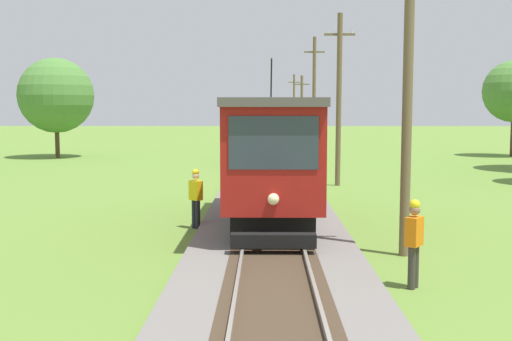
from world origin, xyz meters
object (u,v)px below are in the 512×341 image
utility_pole_horizon (294,106)px  tree_left_near (56,96)px  utility_pole_distant (302,111)px  track_worker (414,240)px  freight_car (268,140)px  second_worker (196,196)px  utility_pole_far (314,98)px  utility_pole_near_tram (408,79)px  red_tram (272,155)px  utility_pole_mid (339,99)px

utility_pole_horizon → tree_left_near: utility_pole_horizon is taller
utility_pole_distant → track_worker: bearing=-90.5°
freight_car → second_worker: (-2.25, -22.22, -0.57)m
freight_car → tree_left_near: (-15.43, 4.78, 2.97)m
utility_pole_far → second_worker: 25.77m
utility_pole_near_tram → utility_pole_horizon: (0.00, 58.05, -0.38)m
red_tram → freight_car: red_tram is taller
freight_car → utility_pole_horizon: 32.71m
utility_pole_horizon → freight_car: bearing=-95.6°
utility_pole_horizon → utility_pole_near_tram: bearing=-90.0°
utility_pole_far → tree_left_near: bearing=173.7°
utility_pole_far → utility_pole_mid: bearing=-90.0°
freight_car → utility_pole_far: utility_pole_far is taller
track_worker → second_worker: 7.92m
red_tram → utility_pole_mid: utility_pole_mid is taller
freight_car → utility_pole_distant: bearing=79.4°
red_tram → utility_pole_distant: utility_pole_distant is taller
utility_pole_near_tram → utility_pole_far: size_ratio=0.98×
tree_left_near → utility_pole_mid: bearing=-41.7°
red_tram → utility_pole_mid: 10.88m
track_worker → second_worker: bearing=166.3°
track_worker → tree_left_near: (-18.18, 33.14, 3.54)m
utility_pole_far → tree_left_near: size_ratio=1.17×
utility_pole_distant → red_tram: bearing=-94.7°
utility_pole_distant → second_worker: size_ratio=3.70×
red_tram → utility_pole_horizon: size_ratio=1.13×
freight_car → track_worker: 28.50m
second_worker → tree_left_near: size_ratio=0.25×
red_tram → second_worker: (-2.26, -0.20, -1.21)m
freight_car → utility_pole_horizon: bearing=84.4°
utility_pole_near_tram → tree_left_near: size_ratio=1.15×
utility_pole_distant → utility_pole_horizon: (0.00, 15.43, 0.47)m
utility_pole_mid → second_worker: (-5.44, -10.44, -3.05)m
red_tram → utility_pole_distant: bearing=85.3°
utility_pole_mid → red_tram: bearing=-107.3°
utility_pole_near_tram → utility_pole_distant: utility_pole_near_tram is taller
second_worker → track_worker: bearing=-96.8°
utility_pole_near_tram → utility_pole_distant: (0.00, 42.62, -0.86)m
utility_pole_distant → tree_left_near: 22.32m
freight_car → utility_pole_mid: bearing=-74.9°
utility_pole_mid → utility_pole_far: utility_pole_far is taller
red_tram → second_worker: size_ratio=4.79×
utility_pole_near_tram → utility_pole_horizon: bearing=90.0°
utility_pole_horizon → tree_left_near: (-18.61, -27.69, 0.65)m
red_tram → freight_car: size_ratio=1.64×
red_tram → tree_left_near: 31.02m
utility_pole_mid → tree_left_near: utility_pole_mid is taller
utility_pole_distant → track_worker: (-0.44, -45.40, -2.42)m
red_tram → utility_pole_near_tram: bearing=-48.1°
utility_pole_near_tram → utility_pole_far: bearing=90.0°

